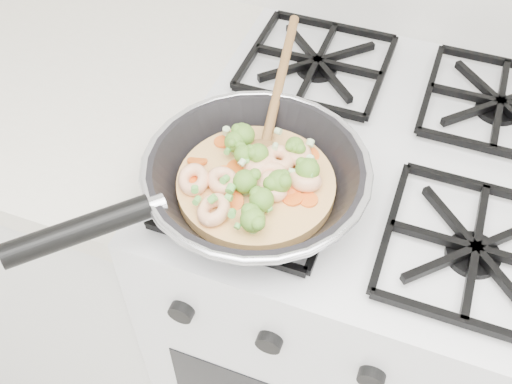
% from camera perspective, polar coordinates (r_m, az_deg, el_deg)
% --- Properties ---
extents(stove, '(0.60, 0.60, 0.92)m').
position_cam_1_polar(stove, '(1.27, 8.79, -10.19)').
color(stove, white).
rests_on(stove, ground).
extents(counter_left, '(1.00, 0.60, 0.90)m').
position_cam_1_polar(counter_left, '(1.53, -21.31, -0.67)').
color(counter_left, white).
rests_on(counter_left, ground).
extents(skillet, '(0.38, 0.53, 0.10)m').
position_cam_1_polar(skillet, '(0.79, -0.27, 1.26)').
color(skillet, black).
rests_on(skillet, stove).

